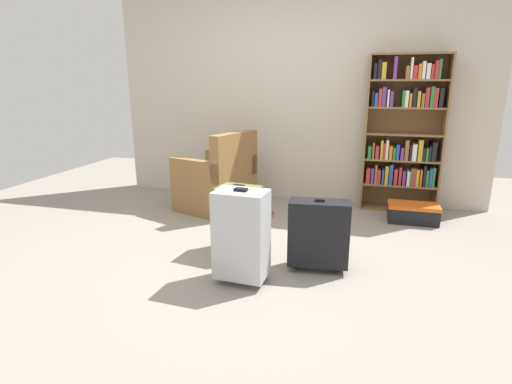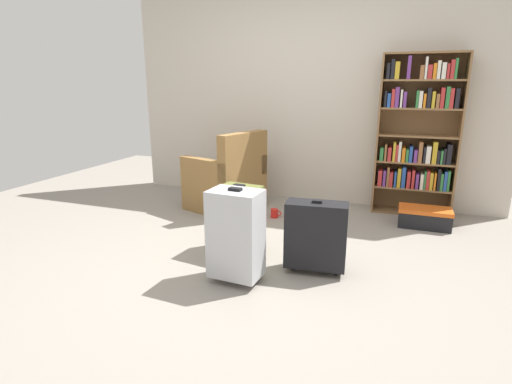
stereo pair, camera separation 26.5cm
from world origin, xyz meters
The scene contains 9 objects.
ground_plane centered at (0.00, 0.00, 0.00)m, with size 7.83×7.83×0.00m, color gray.
back_wall centered at (0.00, 2.06, 1.30)m, with size 4.48×0.10×2.60m, color beige.
bookshelf centered at (1.24, 1.87, 0.88)m, with size 0.83×0.27×1.71m.
armchair centered at (-0.76, 1.31, 0.32)m, with size 0.89×0.89×0.90m.
mug centered at (-0.14, 1.19, 0.05)m, with size 0.12×0.08×0.10m.
storage_box centered at (1.37, 1.43, 0.10)m, with size 0.51×0.27×0.20m.
suitcase_silver centered at (0.02, -0.28, 0.37)m, with size 0.38×0.27×0.71m.
suitcase_black centered at (0.53, 0.06, 0.30)m, with size 0.48×0.24×0.58m.
suitcase_olive centered at (-0.17, 0.24, 0.31)m, with size 0.38×0.31×0.59m.
Camera 1 is at (0.81, -2.83, 1.41)m, focal length 28.00 mm.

